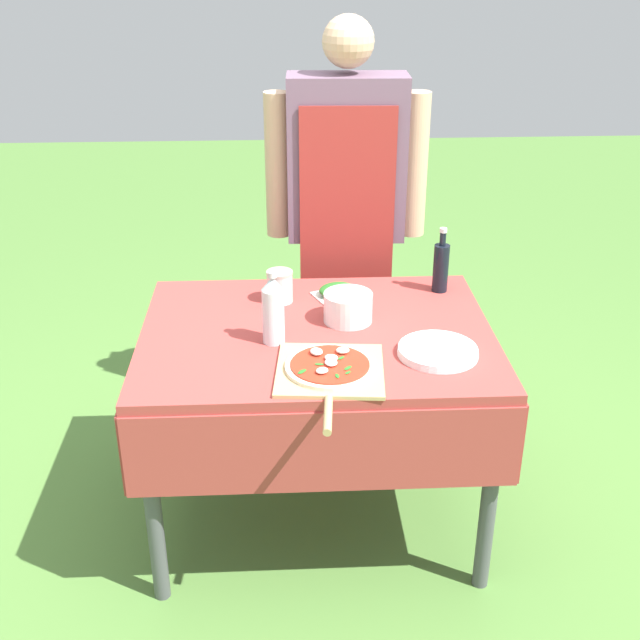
{
  "coord_description": "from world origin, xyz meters",
  "views": [
    {
      "loc": [
        -0.11,
        -2.41,
        1.99
      ],
      "look_at": [
        0.01,
        0.0,
        0.82
      ],
      "focal_mm": 45.0,
      "sensor_mm": 36.0,
      "label": 1
    }
  ],
  "objects_px": {
    "prep_table": "(317,357)",
    "mixing_tub": "(348,307)",
    "oil_bottle": "(441,266)",
    "sauce_jar": "(280,288)",
    "person_cook": "(346,199)",
    "water_bottle": "(273,310)",
    "herb_container": "(337,291)",
    "plate_stack": "(438,351)",
    "pizza_on_peel": "(330,369)"
  },
  "relations": [
    {
      "from": "prep_table",
      "to": "pizza_on_peel",
      "type": "bearing_deg",
      "value": -84.8
    },
    {
      "from": "oil_bottle",
      "to": "water_bottle",
      "type": "relative_size",
      "value": 1.0
    },
    {
      "from": "oil_bottle",
      "to": "mixing_tub",
      "type": "relative_size",
      "value": 1.47
    },
    {
      "from": "prep_table",
      "to": "person_cook",
      "type": "bearing_deg",
      "value": 77.81
    },
    {
      "from": "mixing_tub",
      "to": "prep_table",
      "type": "bearing_deg",
      "value": -146.8
    },
    {
      "from": "pizza_on_peel",
      "to": "oil_bottle",
      "type": "xyz_separation_m",
      "value": [
        0.45,
        0.6,
        0.08
      ]
    },
    {
      "from": "pizza_on_peel",
      "to": "herb_container",
      "type": "xyz_separation_m",
      "value": [
        0.06,
        0.57,
        0.01
      ]
    },
    {
      "from": "pizza_on_peel",
      "to": "oil_bottle",
      "type": "distance_m",
      "value": 0.75
    },
    {
      "from": "prep_table",
      "to": "water_bottle",
      "type": "distance_m",
      "value": 0.27
    },
    {
      "from": "person_cook",
      "to": "water_bottle",
      "type": "height_order",
      "value": "person_cook"
    },
    {
      "from": "prep_table",
      "to": "plate_stack",
      "type": "distance_m",
      "value": 0.44
    },
    {
      "from": "person_cook",
      "to": "plate_stack",
      "type": "xyz_separation_m",
      "value": [
        0.22,
        -0.89,
        -0.23
      ]
    },
    {
      "from": "plate_stack",
      "to": "oil_bottle",
      "type": "bearing_deg",
      "value": 78.9
    },
    {
      "from": "person_cook",
      "to": "mixing_tub",
      "type": "height_order",
      "value": "person_cook"
    },
    {
      "from": "prep_table",
      "to": "mixing_tub",
      "type": "xyz_separation_m",
      "value": [
        0.11,
        0.07,
        0.15
      ]
    },
    {
      "from": "water_bottle",
      "to": "plate_stack",
      "type": "bearing_deg",
      "value": -12.57
    },
    {
      "from": "pizza_on_peel",
      "to": "herb_container",
      "type": "bearing_deg",
      "value": 88.61
    },
    {
      "from": "oil_bottle",
      "to": "plate_stack",
      "type": "relative_size",
      "value": 0.96
    },
    {
      "from": "prep_table",
      "to": "water_bottle",
      "type": "relative_size",
      "value": 4.86
    },
    {
      "from": "prep_table",
      "to": "herb_container",
      "type": "distance_m",
      "value": 0.32
    },
    {
      "from": "water_bottle",
      "to": "mixing_tub",
      "type": "distance_m",
      "value": 0.3
    },
    {
      "from": "prep_table",
      "to": "person_cook",
      "type": "xyz_separation_m",
      "value": [
        0.15,
        0.7,
        0.34
      ]
    },
    {
      "from": "person_cook",
      "to": "mixing_tub",
      "type": "relative_size",
      "value": 10.21
    },
    {
      "from": "water_bottle",
      "to": "prep_table",
      "type": "bearing_deg",
      "value": 26.46
    },
    {
      "from": "pizza_on_peel",
      "to": "prep_table",
      "type": "bearing_deg",
      "value": 100.03
    },
    {
      "from": "mixing_tub",
      "to": "person_cook",
      "type": "bearing_deg",
      "value": 86.29
    },
    {
      "from": "person_cook",
      "to": "mixing_tub",
      "type": "distance_m",
      "value": 0.66
    },
    {
      "from": "pizza_on_peel",
      "to": "sauce_jar",
      "type": "distance_m",
      "value": 0.56
    },
    {
      "from": "oil_bottle",
      "to": "sauce_jar",
      "type": "height_order",
      "value": "oil_bottle"
    },
    {
      "from": "pizza_on_peel",
      "to": "mixing_tub",
      "type": "distance_m",
      "value": 0.37
    },
    {
      "from": "person_cook",
      "to": "sauce_jar",
      "type": "distance_m",
      "value": 0.56
    },
    {
      "from": "oil_bottle",
      "to": "sauce_jar",
      "type": "bearing_deg",
      "value": -173.77
    },
    {
      "from": "person_cook",
      "to": "prep_table",
      "type": "bearing_deg",
      "value": 79.97
    },
    {
      "from": "water_bottle",
      "to": "herb_container",
      "type": "bearing_deg",
      "value": 56.46
    },
    {
      "from": "mixing_tub",
      "to": "water_bottle",
      "type": "bearing_deg",
      "value": -150.5
    },
    {
      "from": "prep_table",
      "to": "person_cook",
      "type": "height_order",
      "value": "person_cook"
    },
    {
      "from": "person_cook",
      "to": "plate_stack",
      "type": "distance_m",
      "value": 0.94
    },
    {
      "from": "mixing_tub",
      "to": "herb_container",
      "type": "bearing_deg",
      "value": 96.3
    },
    {
      "from": "prep_table",
      "to": "herb_container",
      "type": "xyz_separation_m",
      "value": [
        0.09,
        0.28,
        0.12
      ]
    },
    {
      "from": "person_cook",
      "to": "mixing_tub",
      "type": "xyz_separation_m",
      "value": [
        -0.04,
        -0.63,
        -0.19
      ]
    },
    {
      "from": "mixing_tub",
      "to": "sauce_jar",
      "type": "xyz_separation_m",
      "value": [
        -0.23,
        0.17,
        0.0
      ]
    },
    {
      "from": "plate_stack",
      "to": "pizza_on_peel",
      "type": "bearing_deg",
      "value": -163.88
    },
    {
      "from": "oil_bottle",
      "to": "mixing_tub",
      "type": "height_order",
      "value": "oil_bottle"
    },
    {
      "from": "pizza_on_peel",
      "to": "plate_stack",
      "type": "bearing_deg",
      "value": 20.95
    },
    {
      "from": "pizza_on_peel",
      "to": "plate_stack",
      "type": "xyz_separation_m",
      "value": [
        0.35,
        0.1,
        -0.0
      ]
    },
    {
      "from": "person_cook",
      "to": "pizza_on_peel",
      "type": "relative_size",
      "value": 3.33
    },
    {
      "from": "pizza_on_peel",
      "to": "herb_container",
      "type": "distance_m",
      "value": 0.57
    },
    {
      "from": "person_cook",
      "to": "plate_stack",
      "type": "relative_size",
      "value": 6.68
    },
    {
      "from": "water_bottle",
      "to": "sauce_jar",
      "type": "xyz_separation_m",
      "value": [
        0.02,
        0.32,
        -0.06
      ]
    },
    {
      "from": "oil_bottle",
      "to": "herb_container",
      "type": "xyz_separation_m",
      "value": [
        -0.39,
        -0.03,
        -0.07
      ]
    }
  ]
}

